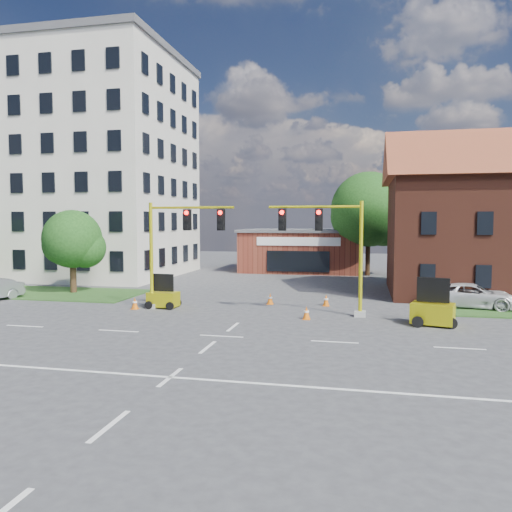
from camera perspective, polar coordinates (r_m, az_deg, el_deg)
name	(u,v)px	position (r m, az deg, el deg)	size (l,w,h in m)	color
ground	(221,336)	(22.57, -3.97, -9.13)	(120.00, 120.00, 0.00)	#3C3C3F
lane_markings	(200,353)	(19.79, -6.45, -11.01)	(60.00, 36.00, 0.01)	white
office_block	(83,166)	(50.61, -19.21, 9.66)	(18.40, 15.40, 20.60)	beige
brick_shop	(303,250)	(51.53, 5.40, 0.69)	(12.40, 8.40, 4.30)	maroon
tree_large	(372,212)	(48.18, 13.16, 4.90)	(7.38, 7.03, 9.75)	#342213
tree_nw_front	(76,241)	(37.47, -19.92, 1.57)	(4.31, 4.11, 5.92)	#342213
signal_mast_west	(178,242)	(29.09, -8.94, 1.58)	(5.30, 0.60, 6.20)	#969590
signal_mast_east	(330,244)	(27.18, 8.45, 1.42)	(5.30, 0.60, 6.20)	#969590
trailer_west	(163,298)	(30.08, -10.55, -4.71)	(1.75, 1.21, 1.93)	yellow
trailer_east	(433,311)	(26.14, 19.54, -5.97)	(2.26, 1.80, 2.25)	yellow
cone_a	(135,303)	(30.01, -13.68, -5.29)	(0.40, 0.40, 0.70)	orange
cone_b	(270,299)	(30.87, 1.63, -4.92)	(0.40, 0.40, 0.70)	orange
cone_c	(306,313)	(26.31, 5.79, -6.50)	(0.40, 0.40, 0.70)	orange
cone_d	(326,300)	(30.55, 8.01, -5.05)	(0.40, 0.40, 0.70)	orange
pickup_white	(472,296)	(32.16, 23.50, -4.20)	(2.39, 5.19, 1.44)	silver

